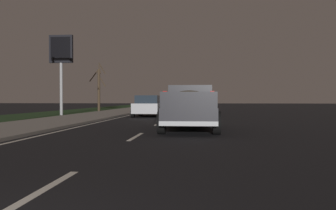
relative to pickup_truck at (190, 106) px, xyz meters
name	(u,v)px	position (x,y,z in m)	size (l,w,h in m)	color
ground	(175,114)	(14.78, 1.75, -0.98)	(144.00, 144.00, 0.00)	black
sidewalk_shoulder	(110,113)	(14.78, 7.45, -0.92)	(108.00, 4.00, 0.12)	gray
grass_verge	(56,113)	(14.78, 12.45, -0.98)	(108.00, 6.00, 0.01)	#1E3819
lane_markings	(149,113)	(16.68, 4.30, -0.98)	(108.00, 3.54, 0.01)	silver
pickup_truck	(190,106)	(0.00, 0.00, 0.00)	(5.45, 2.33, 1.87)	#232328
sedan_green	(196,105)	(12.30, -0.09, -0.20)	(4.44, 2.09, 1.54)	#14592D
sedan_red	(159,104)	(18.06, 3.60, -0.20)	(4.42, 2.05, 1.54)	maroon
sedan_silver	(149,106)	(10.30, 3.35, -0.20)	(4.42, 2.05, 1.54)	#B2B5BA
sedan_black	(195,104)	(22.36, 0.15, -0.20)	(4.43, 2.07, 1.54)	black
gas_price_sign	(61,55)	(11.70, 10.59, 3.76)	(0.27, 1.90, 6.35)	#99999E
bare_tree_far	(99,88)	(21.28, 10.49, 1.49)	(0.88, 1.75, 5.22)	#423323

